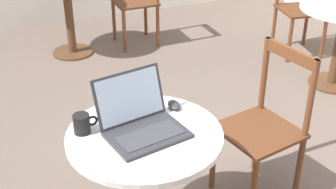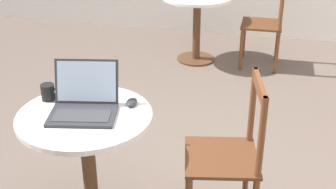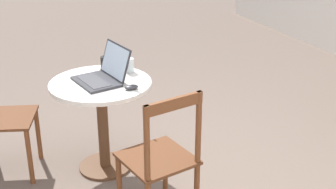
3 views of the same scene
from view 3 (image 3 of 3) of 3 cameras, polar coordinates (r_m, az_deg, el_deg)
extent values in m
cylinder|color=#51331E|center=(3.74, -7.63, -8.62)|extent=(0.41, 0.41, 0.02)
cylinder|color=#51331E|center=(3.57, -7.92, -3.92)|extent=(0.08, 0.08, 0.67)
cylinder|color=silver|center=(3.43, -8.23, 1.29)|extent=(0.74, 0.74, 0.03)
cylinder|color=brown|center=(3.86, -15.54, -4.64)|extent=(0.04, 0.04, 0.44)
cylinder|color=brown|center=(3.55, -16.51, -7.32)|extent=(0.04, 0.04, 0.44)
cube|color=#562F1A|center=(3.64, -19.17, -2.75)|extent=(0.52, 0.52, 0.02)
cylinder|color=brown|center=(3.12, -5.95, -10.95)|extent=(0.04, 0.04, 0.44)
cylinder|color=brown|center=(3.27, -0.34, -9.04)|extent=(0.04, 0.04, 0.44)
cube|color=#562F1A|center=(2.94, -1.35, -7.80)|extent=(0.48, 0.48, 0.02)
cylinder|color=brown|center=(2.60, -2.60, -6.03)|extent=(0.04, 0.04, 0.46)
cylinder|color=brown|center=(2.78, 3.73, -4.02)|extent=(0.04, 0.04, 0.46)
cube|color=brown|center=(2.60, 0.70, -1.17)|extent=(0.10, 0.39, 0.07)
cube|color=#2D2D33|center=(3.41, -8.75, 1.56)|extent=(0.40, 0.31, 0.02)
cube|color=#38383D|center=(3.40, -9.07, 1.66)|extent=(0.32, 0.19, 0.00)
cube|color=#2D2D33|center=(3.43, -6.44, 4.10)|extent=(0.37, 0.15, 0.24)
cube|color=#9EB2C6|center=(3.43, -6.51, 4.11)|extent=(0.33, 0.13, 0.21)
ellipsoid|color=#2D2D33|center=(3.26, -4.47, 0.90)|extent=(0.06, 0.10, 0.03)
cylinder|color=black|center=(3.68, -7.60, 3.89)|extent=(0.08, 0.08, 0.10)
torus|color=black|center=(3.63, -7.39, 3.72)|extent=(0.05, 0.01, 0.05)
cylinder|color=silver|center=(3.58, -4.76, 3.59)|extent=(0.08, 0.08, 0.11)
camera|label=1|loc=(3.81, -39.73, 17.91)|focal=50.00mm
camera|label=2|loc=(2.51, -56.25, 12.94)|focal=50.00mm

